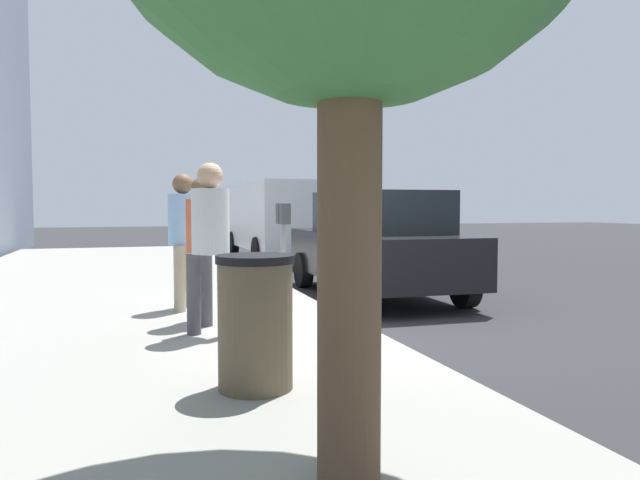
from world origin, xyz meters
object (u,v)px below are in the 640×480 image
Objects in this scene: pedestrian_at_meter at (202,238)px; parked_van_far at (277,216)px; parking_officer at (183,229)px; trash_bin at (255,322)px; parking_meter at (283,235)px; pedestrian_bystander at (211,233)px; parked_sedan_near at (377,244)px.

parked_van_far is (9.30, -3.13, 0.11)m from pedestrian_at_meter.
pedestrian_at_meter is 0.95× the size of parking_officer.
pedestrian_at_meter is 0.33× the size of parked_van_far.
trash_bin is (-2.66, -0.09, -0.49)m from pedestrian_at_meter.
parking_meter is 0.27× the size of parked_van_far.
parked_van_far is (9.02, -2.08, 0.09)m from parking_meter.
pedestrian_bystander is 0.35× the size of parked_van_far.
pedestrian_at_meter reaches higher than parking_meter.
parked_van_far reaches higher than parking_meter.
parked_van_far is at bearing -12.99° from parking_meter.
pedestrian_bystander reaches higher than trash_bin.
pedestrian_bystander is 4.24m from parked_sedan_near.
parking_meter reaches higher than trash_bin.
pedestrian_bystander reaches higher than parking_officer.
parking_meter is 9.25m from parked_van_far.
parked_van_far is (8.26, -3.26, 0.03)m from parking_officer.
trash_bin is at bearing -147.69° from pedestrian_bystander.
pedestrian_at_meter is (-0.29, 1.04, -0.02)m from parking_meter.
pedestrian_at_meter is 3.81m from parked_sedan_near.
parking_officer is 0.41× the size of parked_sedan_near.
parking_officer is (1.74, 0.14, -0.02)m from pedestrian_bystander.
parking_officer is at bearing 158.46° from parked_van_far.
pedestrian_bystander is 1.75m from parking_officer.
parked_sedan_near is 0.84× the size of parked_van_far.
parking_meter is 0.78× the size of parking_officer.
parking_officer is 3.46m from parked_sedan_near.
pedestrian_at_meter reaches higher than trash_bin.
parking_officer is 1.79× the size of trash_bin.
parking_officer is at bearing 57.20° from parking_meter.
pedestrian_bystander is 1.81× the size of trash_bin.
parking_officer is 0.34× the size of parked_van_far.
pedestrian_at_meter is at bearing 30.77° from pedestrian_bystander.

